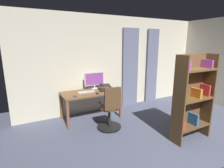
% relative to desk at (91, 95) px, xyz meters
% --- Properties ---
extents(back_room_partition, '(5.91, 0.10, 2.72)m').
position_rel_desk_xyz_m(back_room_partition, '(-1.06, -0.51, 0.72)').
color(back_room_partition, beige).
rests_on(back_room_partition, ground).
extents(curtain_left_panel, '(0.44, 0.06, 2.39)m').
position_rel_desk_xyz_m(curtain_left_panel, '(-2.33, -0.40, 0.56)').
color(curtain_left_panel, slate).
rests_on(curtain_left_panel, ground).
extents(curtain_right_panel, '(0.55, 0.06, 2.39)m').
position_rel_desk_xyz_m(curtain_right_panel, '(-1.47, -0.40, 0.56)').
color(curtain_right_panel, slate).
rests_on(curtain_right_panel, ground).
extents(desk, '(1.49, 0.72, 0.73)m').
position_rel_desk_xyz_m(desk, '(0.00, 0.00, 0.00)').
color(desk, brown).
rests_on(desk, ground).
extents(office_chair, '(0.56, 0.56, 1.03)m').
position_rel_desk_xyz_m(office_chair, '(-0.15, 0.80, -0.17)').
color(office_chair, black).
rests_on(office_chair, ground).
extents(computer_monitor, '(0.56, 0.18, 0.46)m').
position_rel_desk_xyz_m(computer_monitor, '(-0.20, -0.24, 0.35)').
color(computer_monitor, silver).
rests_on(computer_monitor, desk).
extents(computer_keyboard, '(0.43, 0.15, 0.02)m').
position_rel_desk_xyz_m(computer_keyboard, '(0.13, -0.00, 0.10)').
color(computer_keyboard, '#B7BCC1').
rests_on(computer_keyboard, desk).
extents(laptop, '(0.38, 0.40, 0.15)m').
position_rel_desk_xyz_m(laptop, '(-0.37, 0.06, 0.14)').
color(laptop, black).
rests_on(laptop, desk).
extents(computer_mouse, '(0.06, 0.10, 0.04)m').
position_rel_desk_xyz_m(computer_mouse, '(-0.63, -0.13, 0.11)').
color(computer_mouse, '#232328').
rests_on(computer_mouse, desk).
extents(cell_phone_face_up, '(0.12, 0.16, 0.01)m').
position_rel_desk_xyz_m(cell_phone_face_up, '(-0.07, 0.24, 0.09)').
color(cell_phone_face_up, black).
rests_on(cell_phone_face_up, desk).
extents(cell_phone_by_monitor, '(0.07, 0.15, 0.01)m').
position_rel_desk_xyz_m(cell_phone_by_monitor, '(0.49, 0.22, 0.09)').
color(cell_phone_by_monitor, '#232328').
rests_on(cell_phone_by_monitor, desk).
extents(mug_coffee, '(0.12, 0.08, 0.09)m').
position_rel_desk_xyz_m(mug_coffee, '(-0.65, 0.21, 0.13)').
color(mug_coffee, teal).
rests_on(mug_coffee, desk).
extents(bookshelf, '(0.87, 0.30, 1.75)m').
position_rel_desk_xyz_m(bookshelf, '(-1.44, 1.88, 0.25)').
color(bookshelf, brown).
rests_on(bookshelf, ground).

